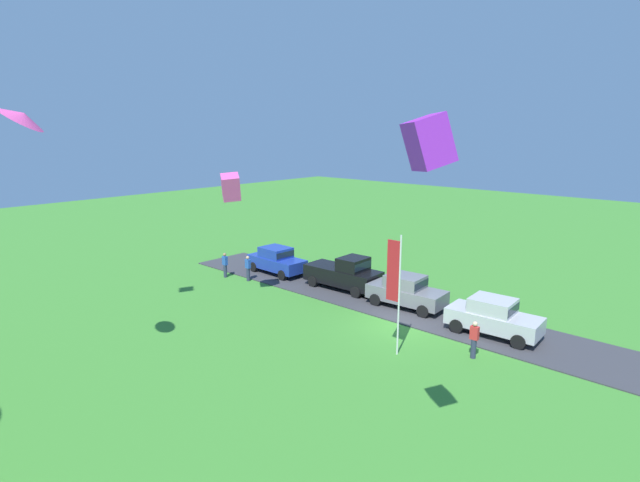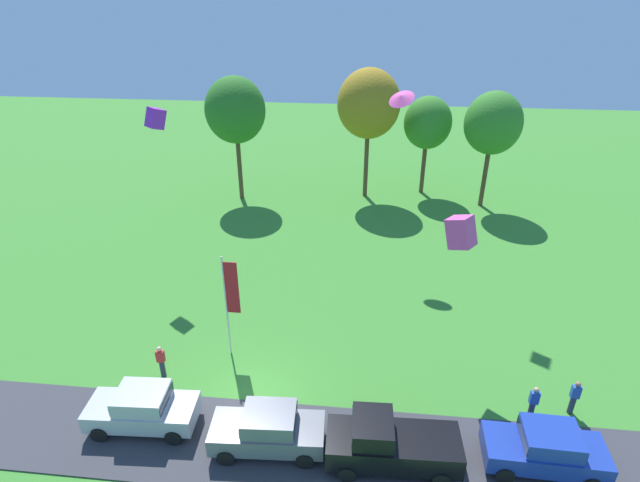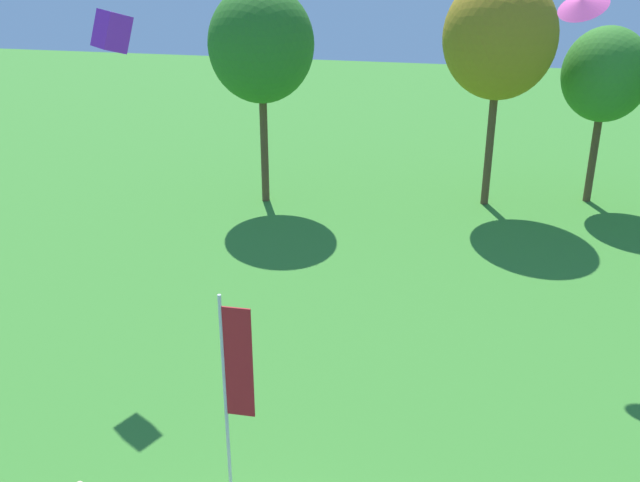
{
  "view_description": "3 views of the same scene",
  "coord_description": "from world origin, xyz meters",
  "px_view_note": "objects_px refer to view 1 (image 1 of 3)",
  "views": [
    {
      "loc": [
        -13.12,
        20.64,
        9.87
      ],
      "look_at": [
        1.42,
        4.48,
        5.01
      ],
      "focal_mm": 28.0,
      "sensor_mm": 36.0,
      "label": 1
    },
    {
      "loc": [
        4.62,
        -15.96,
        16.39
      ],
      "look_at": [
        2.42,
        4.94,
        5.42
      ],
      "focal_mm": 28.0,
      "sensor_mm": 36.0,
      "label": 2
    },
    {
      "loc": [
        2.92,
        -10.36,
        12.84
      ],
      "look_at": [
        -0.26,
        6.03,
        5.47
      ],
      "focal_mm": 42.0,
      "sensor_mm": 36.0,
      "label": 3
    }
  ],
  "objects_px": {
    "kite_delta_low_drifter": "(22,117)",
    "kite_box_trailing_tail": "(231,187)",
    "car_sedan_far_end": "(406,290)",
    "car_sedan_by_flagpole": "(276,259)",
    "person_watching_sky": "(474,339)",
    "car_sedan_mid_row": "(493,316)",
    "person_beside_suv": "(248,268)",
    "flag_banner": "(395,279)",
    "car_pickup_near_entrance": "(345,273)",
    "kite_box_mid_center": "(429,142)",
    "person_on_lawn": "(225,265)"
  },
  "relations": [
    {
      "from": "kite_delta_low_drifter",
      "to": "kite_box_trailing_tail",
      "type": "distance_m",
      "value": 11.48
    },
    {
      "from": "car_sedan_far_end",
      "to": "car_sedan_by_flagpole",
      "type": "xyz_separation_m",
      "value": [
        10.43,
        0.21,
        0.0
      ]
    },
    {
      "from": "kite_delta_low_drifter",
      "to": "person_watching_sky",
      "type": "bearing_deg",
      "value": -128.62
    },
    {
      "from": "car_sedan_mid_row",
      "to": "kite_box_trailing_tail",
      "type": "relative_size",
      "value": 3.38
    },
    {
      "from": "person_beside_suv",
      "to": "kite_box_trailing_tail",
      "type": "distance_m",
      "value": 7.66
    },
    {
      "from": "car_sedan_mid_row",
      "to": "person_watching_sky",
      "type": "height_order",
      "value": "car_sedan_mid_row"
    },
    {
      "from": "person_beside_suv",
      "to": "kite_delta_low_drifter",
      "type": "relative_size",
      "value": 1.1
    },
    {
      "from": "car_sedan_far_end",
      "to": "flag_banner",
      "type": "bearing_deg",
      "value": 117.1
    },
    {
      "from": "car_pickup_near_entrance",
      "to": "kite_box_trailing_tail",
      "type": "distance_m",
      "value": 9.09
    },
    {
      "from": "person_beside_suv",
      "to": "flag_banner",
      "type": "relative_size",
      "value": 0.31
    },
    {
      "from": "car_sedan_mid_row",
      "to": "kite_box_mid_center",
      "type": "bearing_deg",
      "value": 104.65
    },
    {
      "from": "person_on_lawn",
      "to": "person_watching_sky",
      "type": "bearing_deg",
      "value": 178.94
    },
    {
      "from": "car_sedan_by_flagpole",
      "to": "kite_box_trailing_tail",
      "type": "height_order",
      "value": "kite_box_trailing_tail"
    },
    {
      "from": "car_sedan_by_flagpole",
      "to": "kite_box_mid_center",
      "type": "distance_m",
      "value": 24.63
    },
    {
      "from": "car_pickup_near_entrance",
      "to": "kite_delta_low_drifter",
      "type": "xyz_separation_m",
      "value": [
        0.46,
        17.13,
        9.2
      ]
    },
    {
      "from": "person_on_lawn",
      "to": "person_beside_suv",
      "type": "relative_size",
      "value": 1.0
    },
    {
      "from": "car_sedan_far_end",
      "to": "kite_box_mid_center",
      "type": "distance_m",
      "value": 17.99
    },
    {
      "from": "car_pickup_near_entrance",
      "to": "kite_box_trailing_tail",
      "type": "xyz_separation_m",
      "value": [
        2.86,
        6.46,
        5.72
      ]
    },
    {
      "from": "car_pickup_near_entrance",
      "to": "car_sedan_mid_row",
      "type": "bearing_deg",
      "value": 175.7
    },
    {
      "from": "car_sedan_mid_row",
      "to": "kite_delta_low_drifter",
      "type": "distance_m",
      "value": 21.48
    },
    {
      "from": "person_beside_suv",
      "to": "person_watching_sky",
      "type": "relative_size",
      "value": 1.0
    },
    {
      "from": "kite_delta_low_drifter",
      "to": "kite_box_trailing_tail",
      "type": "relative_size",
      "value": 1.17
    },
    {
      "from": "person_on_lawn",
      "to": "kite_delta_low_drifter",
      "type": "height_order",
      "value": "kite_delta_low_drifter"
    },
    {
      "from": "kite_delta_low_drifter",
      "to": "person_beside_suv",
      "type": "bearing_deg",
      "value": -68.72
    },
    {
      "from": "car_pickup_near_entrance",
      "to": "kite_delta_low_drifter",
      "type": "distance_m",
      "value": 19.45
    },
    {
      "from": "car_sedan_far_end",
      "to": "kite_delta_low_drifter",
      "type": "bearing_deg",
      "value": 73.37
    },
    {
      "from": "flag_banner",
      "to": "kite_box_trailing_tail",
      "type": "bearing_deg",
      "value": 4.73
    },
    {
      "from": "car_sedan_by_flagpole",
      "to": "car_sedan_mid_row",
      "type": "bearing_deg",
      "value": 178.81
    },
    {
      "from": "kite_delta_low_drifter",
      "to": "kite_box_trailing_tail",
      "type": "xyz_separation_m",
      "value": [
        2.4,
        -10.67,
        -3.49
      ]
    },
    {
      "from": "car_pickup_near_entrance",
      "to": "kite_box_mid_center",
      "type": "bearing_deg",
      "value": 134.43
    },
    {
      "from": "car_sedan_mid_row",
      "to": "car_pickup_near_entrance",
      "type": "relative_size",
      "value": 0.89
    },
    {
      "from": "person_watching_sky",
      "to": "flag_banner",
      "type": "distance_m",
      "value": 4.37
    },
    {
      "from": "car_sedan_far_end",
      "to": "person_watching_sky",
      "type": "xyz_separation_m",
      "value": [
        -5.7,
        3.46,
        -0.16
      ]
    },
    {
      "from": "person_on_lawn",
      "to": "kite_box_mid_center",
      "type": "xyz_separation_m",
      "value": [
        -21.05,
        10.14,
        8.73
      ]
    },
    {
      "from": "car_sedan_by_flagpole",
      "to": "person_on_lawn",
      "type": "xyz_separation_m",
      "value": [
        2.0,
        2.92,
        -0.16
      ]
    },
    {
      "from": "car_sedan_far_end",
      "to": "kite_delta_low_drifter",
      "type": "relative_size",
      "value": 2.9
    },
    {
      "from": "person_on_lawn",
      "to": "person_beside_suv",
      "type": "distance_m",
      "value": 1.88
    },
    {
      "from": "flag_banner",
      "to": "kite_box_mid_center",
      "type": "height_order",
      "value": "kite_box_mid_center"
    },
    {
      "from": "car_sedan_mid_row",
      "to": "flag_banner",
      "type": "bearing_deg",
      "value": 62.57
    },
    {
      "from": "car_sedan_mid_row",
      "to": "flag_banner",
      "type": "xyz_separation_m",
      "value": [
        2.53,
        4.87,
        2.43
      ]
    },
    {
      "from": "car_sedan_by_flagpole",
      "to": "person_beside_suv",
      "type": "bearing_deg",
      "value": 85.36
    },
    {
      "from": "car_pickup_near_entrance",
      "to": "kite_box_mid_center",
      "type": "distance_m",
      "value": 20.7
    },
    {
      "from": "car_sedan_far_end",
      "to": "person_on_lawn",
      "type": "distance_m",
      "value": 12.82
    },
    {
      "from": "car_sedan_mid_row",
      "to": "kite_box_trailing_tail",
      "type": "height_order",
      "value": "kite_box_trailing_tail"
    },
    {
      "from": "car_sedan_far_end",
      "to": "kite_box_trailing_tail",
      "type": "bearing_deg",
      "value": 40.0
    },
    {
      "from": "car_sedan_mid_row",
      "to": "car_sedan_by_flagpole",
      "type": "distance_m",
      "value": 15.73
    },
    {
      "from": "car_pickup_near_entrance",
      "to": "person_on_lawn",
      "type": "xyz_separation_m",
      "value": [
        7.84,
        3.34,
        -0.23
      ]
    },
    {
      "from": "car_pickup_near_entrance",
      "to": "kite_delta_low_drifter",
      "type": "relative_size",
      "value": 3.26
    },
    {
      "from": "car_sedan_far_end",
      "to": "person_beside_suv",
      "type": "height_order",
      "value": "car_sedan_far_end"
    },
    {
      "from": "car_sedan_by_flagpole",
      "to": "kite_delta_low_drifter",
      "type": "height_order",
      "value": "kite_delta_low_drifter"
    }
  ]
}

